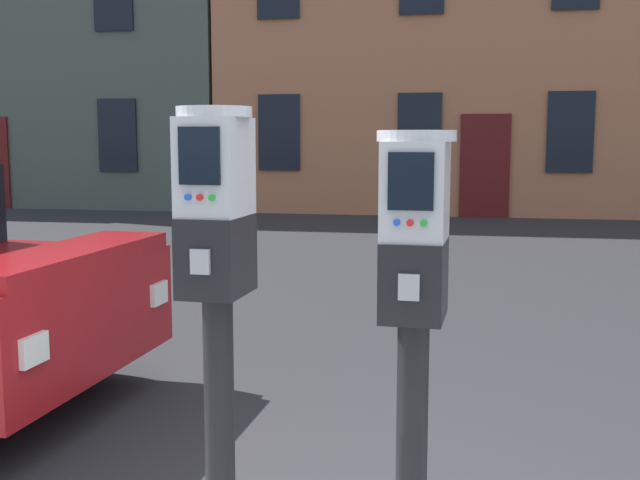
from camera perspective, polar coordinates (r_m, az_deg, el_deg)
name	(u,v)px	position (r m, az deg, el deg)	size (l,w,h in m)	color
parking_meter_near_kerb	(217,272)	(2.29, -7.57, -2.36)	(0.22, 0.26, 1.54)	black
parking_meter_twin_adjacent	(414,296)	(2.18, 6.91, -4.08)	(0.22, 0.26, 1.47)	black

